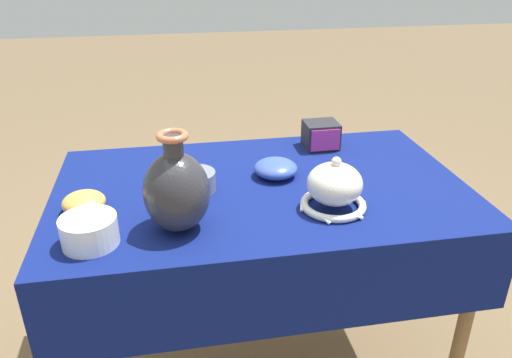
{
  "coord_description": "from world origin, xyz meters",
  "views": [
    {
      "loc": [
        -0.26,
        -1.35,
        1.43
      ],
      "look_at": [
        -0.04,
        -0.15,
        0.83
      ],
      "focal_mm": 35.0,
      "sensor_mm": 36.0,
      "label": 1
    }
  ],
  "objects": [
    {
      "name": "pot_squat_slate",
      "position": [
        -0.2,
        0.0,
        0.77
      ],
      "size": [
        0.12,
        0.12,
        0.06
      ],
      "primitive_type": "cylinder",
      "color": "slate",
      "rests_on": "display_table"
    },
    {
      "name": "vase_dome_bell",
      "position": [
        0.17,
        -0.18,
        0.8
      ],
      "size": [
        0.2,
        0.19,
        0.16
      ],
      "color": "white",
      "rests_on": "display_table"
    },
    {
      "name": "bowl_shallow_cobalt",
      "position": [
        0.06,
        0.05,
        0.76
      ],
      "size": [
        0.14,
        0.14,
        0.06
      ],
      "primitive_type": "ellipsoid",
      "color": "#3851A8",
      "rests_on": "display_table"
    },
    {
      "name": "pot_squat_porcelain",
      "position": [
        -0.48,
        -0.25,
        0.77
      ],
      "size": [
        0.14,
        0.14,
        0.07
      ],
      "primitive_type": "cylinder",
      "color": "white",
      "rests_on": "display_table"
    },
    {
      "name": "vase_tall_bulbous",
      "position": [
        -0.26,
        -0.21,
        0.85
      ],
      "size": [
        0.17,
        0.17,
        0.27
      ],
      "color": "#2D2D33",
      "rests_on": "display_table"
    },
    {
      "name": "mosaic_tile_box",
      "position": [
        0.27,
        0.26,
        0.78
      ],
      "size": [
        0.12,
        0.11,
        0.09
      ],
      "rotation": [
        0.0,
        0.0,
        0.01
      ],
      "color": "#232328",
      "rests_on": "display_table"
    },
    {
      "name": "bowl_shallow_ochre",
      "position": [
        -0.52,
        -0.07,
        0.77
      ],
      "size": [
        0.12,
        0.12,
        0.06
      ],
      "primitive_type": "ellipsoid",
      "color": "gold",
      "rests_on": "display_table"
    },
    {
      "name": "display_table",
      "position": [
        0.0,
        -0.02,
        0.66
      ],
      "size": [
        1.26,
        0.76,
        0.74
      ],
      "color": "olive",
      "rests_on": "ground_plane"
    }
  ]
}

